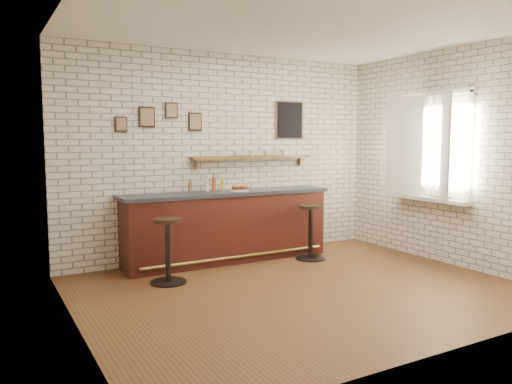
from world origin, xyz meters
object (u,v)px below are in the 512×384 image
at_px(bitters_bottle_brown, 190,187).
at_px(shelf_cup_b, 252,153).
at_px(shelf_cup_d, 284,152).
at_px(shelf_cup_a, 237,153).
at_px(shelf_cup_c, 267,153).
at_px(book_upper, 437,196).
at_px(ciabatta_sandwich, 240,187).
at_px(bitters_bottle_white, 207,185).
at_px(sandwich_plate, 239,191).
at_px(bar_stool_right, 311,230).
at_px(condiment_bottle_yellow, 223,185).
at_px(bar_stool_left, 168,249).
at_px(book_lower, 437,197).
at_px(bitters_bottle_amber, 214,184).
at_px(bar_counter, 228,226).

xyz_separation_m(bitters_bottle_brown, shelf_cup_b, (1.02, 0.04, 0.46)).
bearing_deg(bitters_bottle_brown, shelf_cup_d, 1.61).
relative_size(shelf_cup_a, shelf_cup_c, 0.94).
height_order(shelf_cup_a, book_upper, shelf_cup_a).
height_order(shelf_cup_a, shelf_cup_c, shelf_cup_c).
height_order(shelf_cup_c, shelf_cup_d, shelf_cup_d).
height_order(shelf_cup_a, shelf_cup_b, shelf_cup_b).
xyz_separation_m(ciabatta_sandwich, bitters_bottle_white, (-0.43, 0.21, 0.03)).
distance_m(sandwich_plate, book_upper, 2.80).
bearing_deg(sandwich_plate, bar_stool_right, -25.77).
distance_m(bar_stool_right, book_upper, 1.84).
bearing_deg(bitters_bottle_white, ciabatta_sandwich, -25.87).
xyz_separation_m(shelf_cup_c, shelf_cup_d, (0.31, 0.00, 0.00)).
height_order(condiment_bottle_yellow, bar_stool_left, condiment_bottle_yellow).
height_order(condiment_bottle_yellow, book_upper, condiment_bottle_yellow).
distance_m(bar_stool_right, book_lower, 1.83).
distance_m(shelf_cup_c, shelf_cup_d, 0.31).
xyz_separation_m(shelf_cup_a, shelf_cup_b, (0.25, 0.00, 0.00)).
bearing_deg(shelf_cup_c, bitters_bottle_white, 102.33).
height_order(sandwich_plate, shelf_cup_d, shelf_cup_d).
relative_size(sandwich_plate, bitters_bottle_brown, 1.50).
bearing_deg(condiment_bottle_yellow, shelf_cup_c, 3.29).
distance_m(bitters_bottle_brown, bitters_bottle_white, 0.25).
xyz_separation_m(bitters_bottle_brown, bitters_bottle_amber, (0.37, 0.00, 0.03)).
relative_size(bitters_bottle_white, shelf_cup_b, 2.07).
height_order(bar_stool_left, shelf_cup_c, shelf_cup_c).
bearing_deg(shelf_cup_d, ciabatta_sandwich, -163.01).
distance_m(bitters_bottle_brown, bar_stool_right, 1.86).
relative_size(bitters_bottle_white, book_lower, 1.04).
relative_size(bitters_bottle_white, shelf_cup_c, 1.77).
bearing_deg(shelf_cup_a, bar_stool_right, -78.05).
bearing_deg(shelf_cup_b, bar_counter, 145.39).
height_order(bar_stool_right, shelf_cup_a, shelf_cup_a).
distance_m(condiment_bottle_yellow, shelf_cup_d, 1.19).
xyz_separation_m(sandwich_plate, shelf_cup_a, (0.10, 0.25, 0.53)).
xyz_separation_m(condiment_bottle_yellow, bar_stool_right, (1.11, -0.66, -0.65)).
bearing_deg(ciabatta_sandwich, condiment_bottle_yellow, 130.43).
distance_m(bar_counter, shelf_cup_a, 1.09).
xyz_separation_m(bitters_bottle_white, shelf_cup_d, (1.34, 0.04, 0.46)).
bearing_deg(shelf_cup_b, shelf_cup_c, -55.93).
height_order(bitters_bottle_brown, condiment_bottle_yellow, bitters_bottle_brown).
xyz_separation_m(bar_counter, book_lower, (2.51, -1.56, 0.43)).
bearing_deg(bitters_bottle_white, book_upper, -31.99).
bearing_deg(shelf_cup_c, bitters_bottle_amber, 102.63).
relative_size(bitters_bottle_brown, condiment_bottle_yellow, 1.08).
bearing_deg(book_lower, bar_stool_left, 166.23).
height_order(shelf_cup_d, book_lower, shelf_cup_d).
bearing_deg(book_upper, bar_stool_right, 175.64).
xyz_separation_m(bar_stool_right, shelf_cup_b, (-0.59, 0.71, 1.12)).
xyz_separation_m(condiment_bottle_yellow, shelf_cup_a, (0.27, 0.04, 0.46)).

